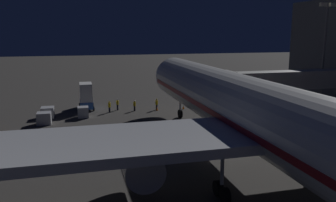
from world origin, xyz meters
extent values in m
plane|color=#383533|center=(0.00, 0.00, 0.00)|extent=(320.00, 320.00, 0.00)
cylinder|color=silver|center=(0.00, 9.35, 5.68)|extent=(5.63, 55.47, 5.63)
sphere|color=silver|center=(0.00, -18.38, 5.68)|extent=(5.52, 5.52, 5.52)
cube|color=maroon|center=(0.00, 9.35, 5.26)|extent=(5.69, 53.25, 0.50)
cube|color=black|center=(0.00, -16.69, 6.67)|extent=(3.10, 1.40, 0.90)
cube|color=#B7BABF|center=(0.00, 8.97, 4.70)|extent=(50.85, 7.80, 0.70)
cylinder|color=#B7BABF|center=(9.97, 7.97, 2.78)|extent=(2.83, 5.13, 2.83)
cylinder|color=black|center=(9.97, 5.41, 2.78)|extent=(2.41, 0.15, 2.41)
cylinder|color=#B7BABF|center=(0.00, -14.88, 2.33)|extent=(0.28, 0.28, 2.26)
cylinder|color=black|center=(0.00, -14.88, 0.60)|extent=(0.45, 1.20, 1.20)
cylinder|color=#B7BABF|center=(-4.20, 9.97, 2.33)|extent=(0.28, 0.28, 2.26)
cylinder|color=black|center=(-4.20, 9.32, 0.60)|extent=(0.45, 1.20, 1.20)
cylinder|color=black|center=(-4.20, 10.62, 0.60)|extent=(0.45, 1.20, 1.20)
cylinder|color=#B7BABF|center=(4.20, 9.97, 2.33)|extent=(0.28, 0.28, 2.26)
cylinder|color=black|center=(4.20, 9.32, 0.60)|extent=(0.45, 1.20, 1.20)
cylinder|color=black|center=(4.20, 10.62, 0.60)|extent=(0.45, 1.20, 1.20)
cube|color=#9E9E99|center=(-14.89, -10.15, 5.68)|extent=(21.57, 2.60, 2.50)
cube|color=#9E9E99|center=(-4.10, -10.15, 5.68)|extent=(3.20, 3.40, 3.00)
cube|color=black|center=(-2.70, -10.15, 5.68)|extent=(0.70, 3.20, 2.70)
cylinder|color=#B7BABF|center=(-5.10, -10.15, 2.22)|extent=(0.56, 0.56, 4.43)
cylinder|color=black|center=(-5.70, -10.15, 0.30)|extent=(0.25, 0.60, 0.60)
cylinder|color=black|center=(-4.50, -10.15, 0.30)|extent=(0.25, 0.60, 0.60)
cylinder|color=#59595E|center=(-25.50, -17.34, 8.18)|extent=(0.40, 0.40, 16.36)
cube|color=#F9EFC6|center=(-26.40, -17.34, 16.61)|extent=(1.10, 0.50, 0.60)
cube|color=#F9EFC6|center=(-24.60, -17.34, 16.61)|extent=(1.10, 0.50, 0.60)
cube|color=#234C9E|center=(13.03, -24.37, 0.90)|extent=(2.00, 4.76, 1.10)
cube|color=silver|center=(13.03, -23.77, 2.88)|extent=(1.90, 3.33, 2.86)
cube|color=#234C9E|center=(13.03, -25.94, 2.00)|extent=(1.80, 1.60, 1.10)
cylinder|color=black|center=(11.97, -26.03, 0.35)|extent=(0.24, 0.70, 0.70)
cylinder|color=black|center=(14.09, -26.03, 0.35)|extent=(0.24, 0.70, 0.70)
cylinder|color=black|center=(11.97, -22.70, 0.35)|extent=(0.24, 0.70, 0.70)
cylinder|color=black|center=(14.09, -22.70, 0.35)|extent=(0.24, 0.70, 0.70)
cube|color=#B7BABF|center=(18.84, -16.12, 0.81)|extent=(1.82, 1.75, 1.61)
cube|color=#B7BABF|center=(18.66, -19.88, 0.77)|extent=(1.80, 1.87, 1.55)
cube|color=#B7BABF|center=(13.66, -18.75, 0.78)|extent=(1.55, 1.72, 1.56)
cylinder|color=black|center=(9.64, -20.90, 0.41)|extent=(0.28, 0.28, 0.83)
cylinder|color=yellow|center=(9.64, -20.90, 1.17)|extent=(0.40, 0.40, 0.68)
sphere|color=tan|center=(9.64, -20.90, 1.63)|extent=(0.24, 0.24, 0.24)
sphere|color=yellow|center=(9.64, -20.90, 1.68)|extent=(0.23, 0.23, 0.23)
cylinder|color=black|center=(8.24, -22.31, 0.45)|extent=(0.28, 0.28, 0.89)
cylinder|color=yellow|center=(8.24, -22.31, 1.20)|extent=(0.40, 0.40, 0.62)
sphere|color=tan|center=(8.24, -22.31, 1.63)|extent=(0.24, 0.24, 0.24)
sphere|color=white|center=(8.24, -22.31, 1.68)|extent=(0.23, 0.23, 0.23)
cylinder|color=black|center=(5.69, -21.05, 0.40)|extent=(0.28, 0.28, 0.81)
cylinder|color=yellow|center=(5.69, -21.05, 1.11)|extent=(0.40, 0.40, 0.60)
sphere|color=tan|center=(5.69, -21.05, 1.53)|extent=(0.24, 0.24, 0.24)
sphere|color=white|center=(5.69, -21.05, 1.58)|extent=(0.23, 0.23, 0.23)
cylinder|color=black|center=(2.13, -20.91, 0.42)|extent=(0.28, 0.28, 0.84)
cylinder|color=yellow|center=(2.13, -20.91, 1.18)|extent=(0.40, 0.40, 0.69)
sphere|color=tan|center=(2.13, -20.91, 1.64)|extent=(0.24, 0.24, 0.24)
sphere|color=yellow|center=(2.13, -20.91, 1.69)|extent=(0.23, 0.23, 0.23)
cone|color=orange|center=(-2.20, -20.38, 0.28)|extent=(0.36, 0.36, 0.55)
cone|color=orange|center=(2.20, -20.38, 0.28)|extent=(0.36, 0.36, 0.55)
camera|label=1|loc=(14.05, 32.03, 12.21)|focal=37.01mm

